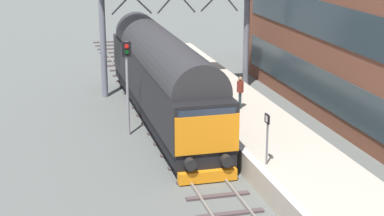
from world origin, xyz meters
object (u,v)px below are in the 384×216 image
Objects in this scene: platform_number_sign at (267,131)px; signal_post_near at (127,78)px; diesel_locomotive at (162,74)px; waiting_passenger at (240,89)px.

signal_post_near is at bearing 118.56° from platform_number_sign.
waiting_passenger is at bearing -31.50° from diesel_locomotive.
diesel_locomotive is at bearing 101.94° from platform_number_sign.
platform_number_sign is 1.25× the size of waiting_passenger.
waiting_passenger is (3.57, -2.19, -0.49)m from diesel_locomotive.
diesel_locomotive reaches higher than signal_post_near.
waiting_passenger is (1.50, 7.60, -0.37)m from platform_number_sign.
signal_post_near is 5.78m from waiting_passenger.
signal_post_near reaches higher than waiting_passenger.
waiting_passenger is (5.71, -0.14, -0.90)m from signal_post_near.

